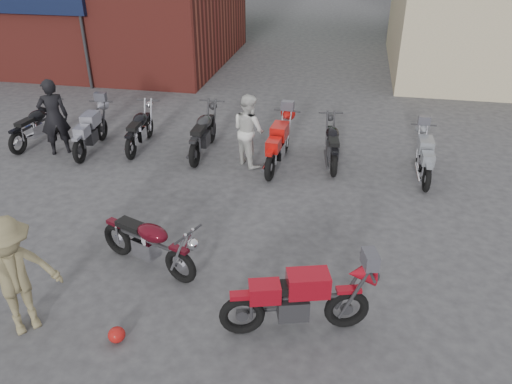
% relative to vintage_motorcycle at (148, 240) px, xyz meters
% --- Properties ---
extents(ground, '(90.00, 90.00, 0.00)m').
position_rel_vintage_motorcycle_xyz_m(ground, '(0.91, -0.76, -0.56)').
color(ground, '#39383B').
extents(brick_building, '(12.00, 8.00, 4.00)m').
position_rel_vintage_motorcycle_xyz_m(brick_building, '(-8.09, 13.24, 1.44)').
color(brick_building, maroon).
rests_on(brick_building, ground).
extents(vintage_motorcycle, '(2.03, 1.30, 1.12)m').
position_rel_vintage_motorcycle_xyz_m(vintage_motorcycle, '(0.00, 0.00, 0.00)').
color(vintage_motorcycle, '#470813').
rests_on(vintage_motorcycle, ground).
extents(sportbike, '(2.15, 1.22, 1.18)m').
position_rel_vintage_motorcycle_xyz_m(sportbike, '(2.57, -0.95, 0.03)').
color(sportbike, maroon).
rests_on(sportbike, ground).
extents(helmet, '(0.26, 0.26, 0.22)m').
position_rel_vintage_motorcycle_xyz_m(helmet, '(0.15, -1.65, -0.45)').
color(helmet, '#A81512').
rests_on(helmet, ground).
extents(person_dark, '(0.82, 0.76, 1.88)m').
position_rel_vintage_motorcycle_xyz_m(person_dark, '(-3.98, 4.00, 0.38)').
color(person_dark, black).
rests_on(person_dark, ground).
extents(person_light, '(1.05, 1.03, 1.70)m').
position_rel_vintage_motorcycle_xyz_m(person_light, '(0.77, 4.30, 0.29)').
color(person_light, silver).
rests_on(person_light, ground).
extents(person_tan, '(1.30, 1.33, 1.83)m').
position_rel_vintage_motorcycle_xyz_m(person_tan, '(-1.22, -1.65, 0.35)').
color(person_tan, olive).
rests_on(person_tan, ground).
extents(row_bike_0, '(0.82, 1.93, 1.09)m').
position_rel_vintage_motorcycle_xyz_m(row_bike_0, '(-4.85, 4.44, -0.02)').
color(row_bike_0, black).
rests_on(row_bike_0, ground).
extents(row_bike_1, '(0.81, 1.99, 1.12)m').
position_rel_vintage_motorcycle_xyz_m(row_bike_1, '(-3.25, 4.30, 0.00)').
color(row_bike_1, gray).
rests_on(row_bike_1, ground).
extents(row_bike_2, '(0.76, 1.93, 1.10)m').
position_rel_vintage_motorcycle_xyz_m(row_bike_2, '(-2.13, 4.71, -0.01)').
color(row_bike_2, black).
rests_on(row_bike_2, ground).
extents(row_bike_3, '(0.71, 2.07, 1.19)m').
position_rel_vintage_motorcycle_xyz_m(row_bike_3, '(-0.44, 4.66, 0.04)').
color(row_bike_3, '#252628').
rests_on(row_bike_3, ground).
extents(row_bike_4, '(0.83, 2.09, 1.19)m').
position_rel_vintage_motorcycle_xyz_m(row_bike_4, '(1.47, 4.32, 0.03)').
color(row_bike_4, red).
rests_on(row_bike_4, ground).
extents(row_bike_5, '(0.86, 1.93, 1.08)m').
position_rel_vintage_motorcycle_xyz_m(row_bike_5, '(2.69, 4.71, -0.02)').
color(row_bike_5, black).
rests_on(row_bike_5, ground).
extents(row_bike_6, '(0.63, 1.83, 1.06)m').
position_rel_vintage_motorcycle_xyz_m(row_bike_6, '(4.76, 4.38, -0.03)').
color(row_bike_6, gray).
rests_on(row_bike_6, ground).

